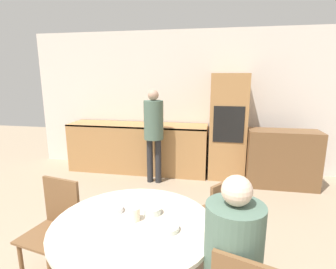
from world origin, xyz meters
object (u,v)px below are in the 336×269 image
Objects in this scene: chair_far_right at (215,217)px; person_standing at (154,126)px; person_seated at (233,262)px; bowl_near at (115,209)px; bowl_far at (167,228)px; cup at (134,214)px; dining_table at (134,249)px; bowl_centre at (152,210)px; oven_unit at (228,127)px; chair_far_left at (55,224)px; sideboard at (282,159)px.

person_standing is (-1.03, 1.88, 0.47)m from chair_far_right.
bowl_near is at bearing 156.60° from person_seated.
bowl_far is (-0.42, 0.21, 0.05)m from person_seated.
cup is 0.61× the size of bowl_far.
dining_table is 2.57m from person_standing.
chair_far_right is at bearing 45.32° from cup.
bowl_near is at bearing -83.62° from person_standing.
chair_far_right reaches higher than dining_table.
person_standing is at bearing 103.35° from bowl_centre.
chair_far_right is 0.95m from bowl_near.
person_seated is (0.10, -0.87, 0.22)m from chair_far_right.
person_standing is at bearing -157.23° from oven_unit.
chair_far_right is (-0.18, -2.38, -0.41)m from oven_unit.
chair_far_left is (-1.56, -2.75, -0.41)m from oven_unit.
bowl_near is at bearing 153.54° from cup.
chair_far_right is 0.57× the size of person_standing.
person_standing reaches higher than chair_far_right.
person_seated is 12.63× the size of cup.
bowl_far is (-0.50, -3.05, -0.14)m from oven_unit.
oven_unit is 1.31m from person_standing.
dining_table is at bearing -122.92° from bowl_centre.
chair_far_right reaches higher than bowl_centre.
person_standing reaches higher than bowl_near.
chair_far_right is at bearing 64.22° from bowl_far.
bowl_near is (-0.19, 0.09, -0.03)m from cup.
cup is 0.71× the size of bowl_centre.
person_seated reaches higher than bowl_far.
sideboard is 3.10m from bowl_far.
bowl_far is (0.25, -0.04, 0.23)m from dining_table.
bowl_far is at bearing -16.76° from cup.
person_standing reaches higher than chair_far_left.
bowl_near is (-0.87, 0.38, 0.05)m from person_seated.
sideboard is at bearing 72.28° from person_seated.
bowl_centre is at bearing 145.17° from person_seated.
person_standing is 2.51m from cup.
dining_table is at bearing 170.49° from bowl_far.
oven_unit is 14.33× the size of bowl_near.
dining_table is 0.93× the size of person_seated.
chair_far_right is at bearing 32.73° from bowl_near.
chair_far_left is 1.58m from person_seated.
chair_far_right is at bearing -61.23° from person_standing.
person_seated is at bearing -22.54° from cup.
sideboard is at bearing 58.71° from cup.
oven_unit is 3.09m from bowl_far.
person_standing is at bearing 92.50° from chair_far_left.
chair_far_right is at bearing 44.47° from bowl_centre.
oven_unit reaches higher than person_standing.
bowl_centre is at bearing 5.15° from bowl_near.
dining_table is at bearing -83.36° from cup.
oven_unit reaches higher than dining_table.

